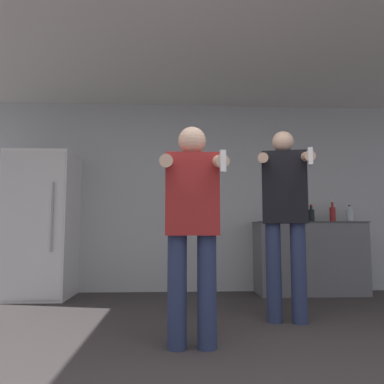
# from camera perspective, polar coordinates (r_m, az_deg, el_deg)

# --- Properties ---
(wall_back) EXTENTS (7.00, 0.06, 2.55)m
(wall_back) POSITION_cam_1_polar(r_m,az_deg,el_deg) (5.13, 1.96, -0.68)
(wall_back) COLOR #B2B7BC
(wall_back) RESTS_ON ground_plane
(ceiling_slab) EXTENTS (7.00, 3.71, 0.05)m
(ceiling_slab) POSITION_cam_1_polar(r_m,az_deg,el_deg) (3.91, 3.95, 20.90)
(ceiling_slab) COLOR silver
(ceiling_slab) RESTS_ON wall_back
(refrigerator) EXTENTS (0.76, 0.76, 1.76)m
(refrigerator) POSITION_cam_1_polar(r_m,az_deg,el_deg) (4.98, -21.89, -4.65)
(refrigerator) COLOR white
(refrigerator) RESTS_ON ground_plane
(counter) EXTENTS (1.40, 0.53, 0.92)m
(counter) POSITION_cam_1_polar(r_m,az_deg,el_deg) (5.13, 17.46, -9.50)
(counter) COLOR slate
(counter) RESTS_ON ground_plane
(bottle_brown_liquor) EXTENTS (0.08, 0.08, 0.28)m
(bottle_brown_liquor) POSITION_cam_1_polar(r_m,az_deg,el_deg) (5.15, 16.40, -3.18)
(bottle_brown_liquor) COLOR #563314
(bottle_brown_liquor) RESTS_ON counter
(bottle_green_wine) EXTENTS (0.08, 0.08, 0.28)m
(bottle_green_wine) POSITION_cam_1_polar(r_m,az_deg,el_deg) (5.30, 20.63, -3.08)
(bottle_green_wine) COLOR maroon
(bottle_green_wine) RESTS_ON counter
(bottle_tall_gin) EXTENTS (0.06, 0.06, 0.25)m
(bottle_tall_gin) POSITION_cam_1_polar(r_m,az_deg,el_deg) (5.06, 13.10, -3.43)
(bottle_tall_gin) COLOR #563314
(bottle_tall_gin) RESTS_ON counter
(bottle_red_label) EXTENTS (0.09, 0.09, 0.23)m
(bottle_red_label) POSITION_cam_1_polar(r_m,az_deg,el_deg) (5.39, 22.90, -3.29)
(bottle_red_label) COLOR silver
(bottle_red_label) RESTS_ON counter
(bottle_dark_rum) EXTENTS (0.08, 0.08, 0.23)m
(bottle_dark_rum) POSITION_cam_1_polar(r_m,az_deg,el_deg) (5.19, 17.72, -3.32)
(bottle_dark_rum) COLOR black
(bottle_dark_rum) RESTS_ON counter
(person_woman_foreground) EXTENTS (0.45, 0.46, 1.57)m
(person_woman_foreground) POSITION_cam_1_polar(r_m,az_deg,el_deg) (2.67, 0.02, -4.14)
(person_woman_foreground) COLOR navy
(person_woman_foreground) RESTS_ON ground_plane
(person_man_side) EXTENTS (0.54, 0.59, 1.73)m
(person_man_side) POSITION_cam_1_polar(r_m,az_deg,el_deg) (3.51, 13.95, -2.72)
(person_man_side) COLOR navy
(person_man_side) RESTS_ON ground_plane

